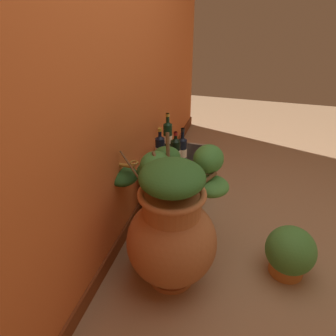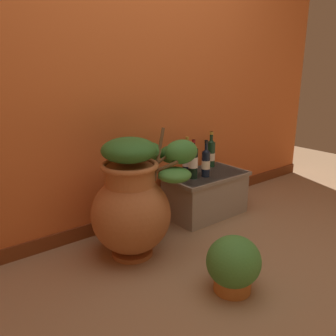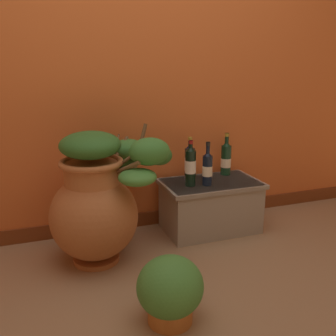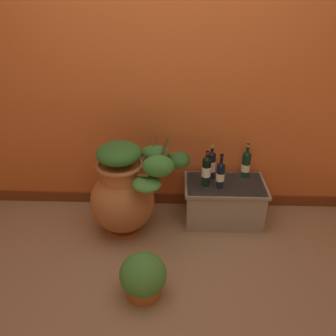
% 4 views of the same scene
% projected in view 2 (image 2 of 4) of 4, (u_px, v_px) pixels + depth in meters
% --- Properties ---
extents(ground_plane, '(7.00, 7.00, 0.00)m').
position_uv_depth(ground_plane, '(244.00, 280.00, 2.11)').
color(ground_plane, '#9E7A56').
extents(back_wall, '(4.40, 0.33, 2.60)m').
position_uv_depth(back_wall, '(131.00, 59.00, 2.65)').
color(back_wall, '#D6662D').
rests_on(back_wall, ground_plane).
extents(terracotta_urn, '(0.82, 0.78, 0.82)m').
position_uv_depth(terracotta_urn, '(135.00, 198.00, 2.32)').
color(terracotta_urn, '#B26638').
rests_on(terracotta_urn, ground_plane).
extents(stone_ledge, '(0.70, 0.42, 0.37)m').
position_uv_depth(stone_ledge, '(205.00, 192.00, 3.00)').
color(stone_ledge, '#9E9384').
rests_on(stone_ledge, ground_plane).
extents(wine_bottle_left, '(0.08, 0.08, 0.31)m').
position_uv_depth(wine_bottle_left, '(187.00, 158.00, 2.92)').
color(wine_bottle_left, black).
rests_on(wine_bottle_left, stone_ledge).
extents(wine_bottle_middle, '(0.07, 0.07, 0.30)m').
position_uv_depth(wine_bottle_middle, '(206.00, 162.00, 2.84)').
color(wine_bottle_middle, black).
rests_on(wine_bottle_middle, stone_ledge).
extents(wine_bottle_right, '(0.08, 0.08, 0.32)m').
position_uv_depth(wine_bottle_right, '(193.00, 161.00, 2.79)').
color(wine_bottle_right, black).
rests_on(wine_bottle_right, stone_ledge).
extents(wine_bottle_back, '(0.08, 0.08, 0.32)m').
position_uv_depth(wine_bottle_back, '(211.00, 152.00, 3.12)').
color(wine_bottle_back, black).
rests_on(wine_bottle_back, stone_ledge).
extents(potted_shrub, '(0.32, 0.31, 0.33)m').
position_uv_depth(potted_shrub, '(233.00, 265.00, 1.97)').
color(potted_shrub, '#C17033').
rests_on(potted_shrub, ground_plane).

